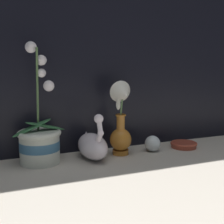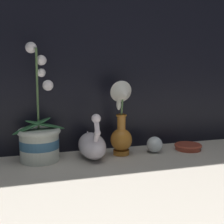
% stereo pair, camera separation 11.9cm
% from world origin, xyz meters
% --- Properties ---
extents(ground_plane, '(2.80, 2.80, 0.00)m').
position_xyz_m(ground_plane, '(0.00, 0.00, 0.00)').
color(ground_plane, '#BCB2A3').
extents(window_backdrop, '(2.80, 0.03, 1.20)m').
position_xyz_m(window_backdrop, '(0.00, 0.24, 0.60)').
color(window_backdrop, black).
rests_on(window_backdrop, ground_plane).
extents(orchid_potted_plant, '(0.20, 0.16, 0.43)m').
position_xyz_m(orchid_potted_plant, '(-0.30, 0.13, 0.09)').
color(orchid_potted_plant, beige).
rests_on(orchid_potted_plant, ground_plane).
extents(swan_figurine, '(0.10, 0.21, 0.18)m').
position_xyz_m(swan_figurine, '(-0.11, 0.11, 0.05)').
color(swan_figurine, white).
rests_on(swan_figurine, ground_plane).
extents(blue_vase, '(0.09, 0.11, 0.29)m').
position_xyz_m(blue_vase, '(0.01, 0.11, 0.13)').
color(blue_vase, '#B26B23').
rests_on(blue_vase, ground_plane).
extents(glass_sphere, '(0.07, 0.07, 0.07)m').
position_xyz_m(glass_sphere, '(0.15, 0.11, 0.03)').
color(glass_sphere, silver).
rests_on(glass_sphere, ground_plane).
extents(amber_dish, '(0.11, 0.11, 0.02)m').
position_xyz_m(amber_dish, '(0.30, 0.11, 0.01)').
color(amber_dish, '#A8422D').
rests_on(amber_dish, ground_plane).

